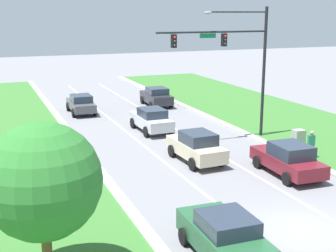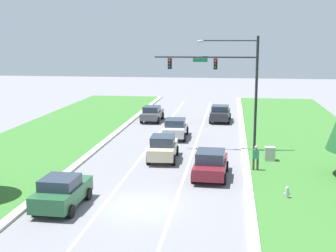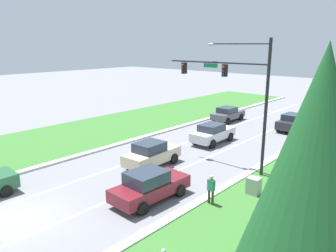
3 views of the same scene
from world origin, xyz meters
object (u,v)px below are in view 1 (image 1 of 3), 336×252
(graphite_sedan, at_px, (81,104))
(champagne_sedan, at_px, (196,147))
(silver_sedan, at_px, (151,120))
(burgundy_sedan, at_px, (288,159))
(pedestrian, at_px, (311,144))
(forest_sedan, at_px, (224,236))
(utility_cabinet, at_px, (298,138))
(oak_near_left_tree, at_px, (42,181))
(traffic_signal_mast, at_px, (237,53))
(charcoal_sedan, at_px, (156,96))

(graphite_sedan, xyz_separation_m, champagne_sedan, (3.41, -15.42, 0.07))
(silver_sedan, height_order, burgundy_sedan, burgundy_sedan)
(pedestrian, bearing_deg, forest_sedan, 48.73)
(burgundy_sedan, xyz_separation_m, utility_cabinet, (3.92, 4.32, -0.33))
(utility_cabinet, relative_size, oak_near_left_tree, 0.20)
(forest_sedan, relative_size, pedestrian, 2.49)
(burgundy_sedan, distance_m, pedestrian, 3.30)
(burgundy_sedan, bearing_deg, pedestrian, 33.45)
(burgundy_sedan, height_order, pedestrian, burgundy_sedan)
(champagne_sedan, bearing_deg, oak_near_left_tree, -138.02)
(utility_cabinet, bearing_deg, graphite_sedan, 126.16)
(silver_sedan, bearing_deg, oak_near_left_tree, -120.47)
(traffic_signal_mast, height_order, burgundy_sedan, traffic_signal_mast)
(charcoal_sedan, xyz_separation_m, silver_sedan, (-3.61, -8.66, 0.01))
(burgundy_sedan, bearing_deg, traffic_signal_mast, 84.90)
(charcoal_sedan, bearing_deg, burgundy_sedan, -88.13)
(pedestrian, bearing_deg, silver_sedan, -46.38)
(champagne_sedan, bearing_deg, silver_sedan, 87.68)
(graphite_sedan, bearing_deg, oak_near_left_tree, -103.03)
(graphite_sedan, xyz_separation_m, oak_near_left_tree, (-6.07, -24.71, 2.53))
(graphite_sedan, bearing_deg, utility_cabinet, -53.06)
(utility_cabinet, bearing_deg, silver_sedan, 137.13)
(forest_sedan, relative_size, graphite_sedan, 0.95)
(burgundy_sedan, bearing_deg, silver_sedan, 109.36)
(traffic_signal_mast, height_order, champagne_sedan, traffic_signal_mast)
(utility_cabinet, bearing_deg, forest_sedan, -136.23)
(burgundy_sedan, xyz_separation_m, champagne_sedan, (-3.51, 3.73, 0.04))
(forest_sedan, bearing_deg, oak_near_left_tree, 174.09)
(burgundy_sedan, xyz_separation_m, oak_near_left_tree, (-12.99, -5.56, 2.50))
(charcoal_sedan, relative_size, graphite_sedan, 0.99)
(forest_sedan, height_order, utility_cabinet, forest_sedan)
(graphite_sedan, height_order, champagne_sedan, champagne_sedan)
(silver_sedan, height_order, graphite_sedan, silver_sedan)
(silver_sedan, bearing_deg, burgundy_sedan, -73.62)
(pedestrian, bearing_deg, oak_near_left_tree, 34.65)
(burgundy_sedan, height_order, champagne_sedan, champagne_sedan)
(forest_sedan, distance_m, charcoal_sedan, 27.20)
(burgundy_sedan, relative_size, pedestrian, 2.73)
(champagne_sedan, bearing_deg, utility_cabinet, 2.10)
(utility_cabinet, bearing_deg, champagne_sedan, -175.48)
(traffic_signal_mast, height_order, charcoal_sedan, traffic_signal_mast)
(pedestrian, bearing_deg, burgundy_sedan, 41.43)
(forest_sedan, distance_m, burgundy_sedan, 9.57)
(champagne_sedan, xyz_separation_m, pedestrian, (6.33, -2.01, 0.05))
(silver_sedan, relative_size, champagne_sedan, 1.04)
(champagne_sedan, distance_m, pedestrian, 6.64)
(traffic_signal_mast, distance_m, graphite_sedan, 15.11)
(utility_cabinet, bearing_deg, traffic_signal_mast, 136.70)
(graphite_sedan, distance_m, champagne_sedan, 15.79)
(graphite_sedan, relative_size, burgundy_sedan, 0.96)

